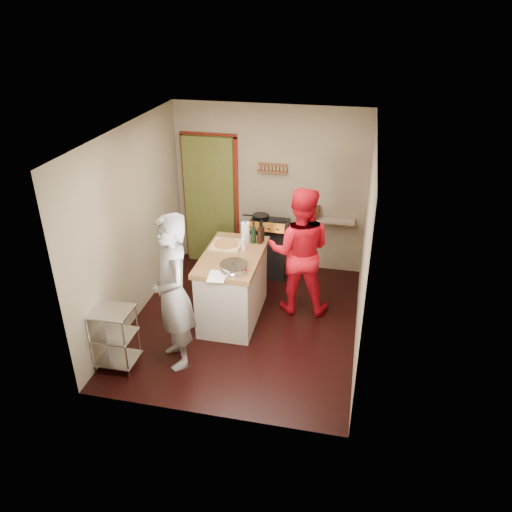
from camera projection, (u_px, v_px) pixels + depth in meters
The scene contains 10 objects.
floor at pixel (244, 322), 6.85m from camera, with size 3.50×3.50×0.00m, color black.
back_wall at pixel (231, 195), 7.98m from camera, with size 3.00×0.44×2.60m.
left_wall at pixel (132, 226), 6.52m from camera, with size 0.04×3.50×2.60m, color gray.
right_wall at pixel (365, 248), 5.96m from camera, with size 0.04×3.50×2.60m, color gray.
ceiling at pixel (242, 132), 5.64m from camera, with size 3.00×3.50×0.02m, color white.
stove at pixel (268, 247), 7.86m from camera, with size 0.60×0.63×1.00m.
wire_shelving at pixel (114, 335), 5.84m from camera, with size 0.48×0.40×0.80m.
island at pixel (233, 285), 6.73m from camera, with size 0.76×1.40×1.28m.
person_stripe at pixel (173, 293), 5.69m from camera, with size 0.70×0.46×1.92m, color #A8A8AD.
person_red at pixel (300, 251), 6.74m from camera, with size 0.88×0.69×1.81m, color red.
Camera 1 is at (1.35, -5.48, 3.98)m, focal length 35.00 mm.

